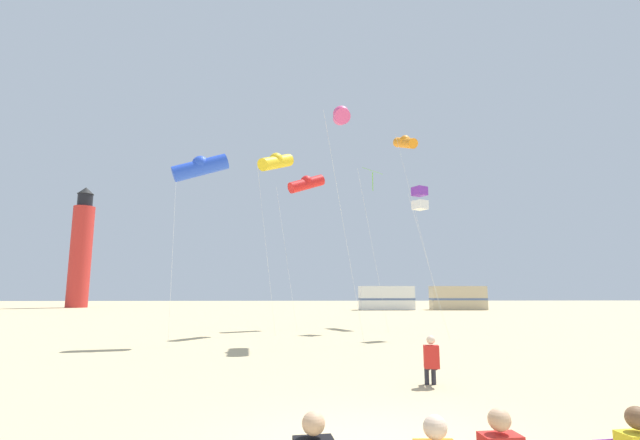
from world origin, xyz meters
TOP-DOWN VIEW (x-y plane):
  - kite_flyer_standing at (1.97, 4.17)m, footprint 0.38×0.54m
  - kite_tube_rainbow at (0.77, 13.06)m, footprint 1.67×2.52m
  - kite_tube_orange at (6.13, 22.97)m, footprint 2.96×3.16m
  - kite_box_violet at (4.87, 15.16)m, footprint 1.76×1.36m
  - kite_diamond_lime at (3.12, 18.80)m, footprint 1.58×1.58m
  - kite_tube_gold at (-2.43, 17.46)m, footprint 2.07×2.42m
  - kite_tube_scarlet at (-0.70, 20.98)m, footprint 3.19×2.86m
  - kite_tube_blue at (-5.53, 12.99)m, footprint 2.59×1.92m
  - lighthouse_distant at (-31.51, 57.20)m, footprint 2.80×2.80m
  - rv_van_white at (9.28, 47.41)m, footprint 6.47×2.42m
  - rv_van_tan at (17.93, 47.37)m, footprint 6.54×2.63m

SIDE VIEW (x-z plane):
  - kite_flyer_standing at x=1.97m, z-range 0.03..1.19m
  - rv_van_white at x=9.28m, z-range -0.01..2.79m
  - rv_van_tan at x=17.93m, z-range -0.01..2.79m
  - kite_box_violet at x=4.87m, z-range 3.09..10.43m
  - kite_tube_blue at x=-5.53m, z-range 3.47..11.81m
  - lighthouse_distant at x=-31.51m, z-range -0.56..16.24m
  - kite_diamond_lime at x=3.12m, z-range 4.11..13.47m
  - kite_tube_scarlet at x=-0.70m, z-range 4.09..13.69m
  - kite_tube_gold at x=-2.43m, z-range 4.27..14.21m
  - kite_tube_rainbow at x=0.77m, z-range 4.72..15.56m
  - kite_tube_orange at x=6.13m, z-range 5.83..18.89m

